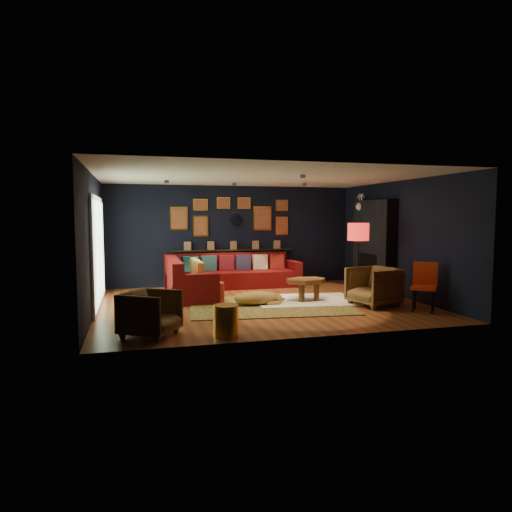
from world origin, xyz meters
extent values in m
plane|color=brown|center=(0.00, 0.00, 0.00)|extent=(6.50, 6.50, 0.00)
plane|color=black|center=(0.00, 2.75, 1.30)|extent=(6.50, 0.00, 6.50)
plane|color=black|center=(0.00, -2.75, 1.30)|extent=(6.50, 0.00, 6.50)
plane|color=black|center=(-3.25, 0.00, 1.30)|extent=(0.00, 5.50, 5.50)
plane|color=black|center=(3.25, 0.00, 1.30)|extent=(0.00, 5.50, 5.50)
plane|color=silver|center=(0.00, 0.00, 2.60)|extent=(6.50, 6.50, 0.00)
cube|color=maroon|center=(-0.20, 2.25, 0.21)|extent=(3.20, 0.95, 0.42)
cube|color=maroon|center=(-0.20, 2.60, 0.63)|extent=(3.20, 0.24, 0.46)
cube|color=maroon|center=(1.50, 2.25, 0.32)|extent=(0.22, 0.95, 0.64)
cube|color=maroon|center=(-1.32, 1.15, 0.21)|extent=(0.95, 2.20, 0.42)
cube|color=maroon|center=(-1.68, 1.15, 0.63)|extent=(0.24, 2.20, 0.46)
cube|color=maroon|center=(-1.32, 0.15, 0.32)|extent=(0.95, 0.22, 0.64)
cube|color=#54285D|center=(-1.60, 2.40, 0.62)|extent=(0.38, 0.14, 0.38)
cube|color=#1B6A6C|center=(-1.15, 2.40, 0.62)|extent=(0.38, 0.14, 0.38)
cube|color=#26535A|center=(-0.70, 2.40, 0.62)|extent=(0.38, 0.14, 0.38)
cube|color=maroon|center=(-0.25, 2.40, 0.62)|extent=(0.38, 0.14, 0.38)
cube|color=#2C2A47|center=(0.20, 2.40, 0.62)|extent=(0.38, 0.14, 0.38)
cube|color=beige|center=(0.65, 2.40, 0.62)|extent=(0.38, 0.14, 0.38)
cube|color=maroon|center=(1.10, 2.40, 0.62)|extent=(0.38, 0.14, 0.38)
cube|color=#B78D27|center=(-1.15, 1.85, 0.62)|extent=(0.14, 0.38, 0.38)
cube|color=tan|center=(-1.15, 1.35, 0.62)|extent=(0.14, 0.38, 0.38)
cube|color=#CB7E32|center=(-1.15, 0.85, 0.62)|extent=(0.14, 0.38, 0.38)
cube|color=black|center=(0.00, 2.68, 0.92)|extent=(3.20, 0.12, 0.04)
cube|color=gold|center=(-1.40, 2.72, 1.75)|extent=(0.45, 0.03, 0.60)
cube|color=#B75833|center=(-1.40, 2.70, 1.75)|extent=(0.38, 0.01, 0.51)
cube|color=gold|center=(-0.85, 2.72, 1.55)|extent=(0.40, 0.03, 0.55)
cube|color=#B75833|center=(-0.85, 2.70, 1.55)|extent=(0.34, 0.01, 0.47)
cube|color=gold|center=(-0.85, 2.72, 2.10)|extent=(0.38, 0.03, 0.30)
cube|color=#B75833|center=(-0.85, 2.70, 2.10)|extent=(0.32, 0.01, 0.25)
cube|color=gold|center=(0.80, 2.72, 1.75)|extent=(0.50, 0.03, 0.65)
cube|color=#B75833|center=(0.80, 2.70, 1.75)|extent=(0.42, 0.01, 0.55)
cube|color=gold|center=(1.35, 2.72, 1.55)|extent=(0.35, 0.03, 0.50)
cube|color=#B75833|center=(1.35, 2.70, 1.55)|extent=(0.30, 0.01, 0.42)
cube|color=gold|center=(1.35, 2.72, 2.10)|extent=(0.35, 0.03, 0.30)
cube|color=#B75833|center=(1.35, 2.70, 2.10)|extent=(0.30, 0.01, 0.25)
cube|color=gold|center=(-0.25, 2.72, 2.15)|extent=(0.35, 0.03, 0.30)
cube|color=#B75833|center=(-0.25, 2.70, 2.15)|extent=(0.30, 0.01, 0.25)
cube|color=gold|center=(0.30, 2.72, 2.15)|extent=(0.35, 0.03, 0.30)
cube|color=#B75833|center=(0.30, 2.70, 2.15)|extent=(0.30, 0.01, 0.25)
cylinder|color=silver|center=(0.10, 2.72, 1.70)|extent=(0.28, 0.03, 0.28)
cone|color=gold|center=(0.32, 2.72, 1.70)|extent=(0.03, 0.16, 0.03)
cone|color=gold|center=(0.30, 2.72, 1.78)|extent=(0.04, 0.16, 0.04)
cone|color=gold|center=(0.26, 2.72, 1.86)|extent=(0.04, 0.16, 0.04)
cone|color=gold|center=(0.18, 2.72, 1.90)|extent=(0.04, 0.16, 0.04)
cone|color=gold|center=(0.10, 2.72, 1.92)|extent=(0.03, 0.16, 0.03)
cone|color=gold|center=(0.02, 2.72, 1.90)|extent=(0.04, 0.16, 0.04)
cone|color=gold|center=(-0.06, 2.72, 1.86)|extent=(0.04, 0.16, 0.04)
cone|color=gold|center=(-0.10, 2.72, 1.78)|extent=(0.04, 0.16, 0.04)
cone|color=gold|center=(-0.12, 2.72, 1.70)|extent=(0.03, 0.16, 0.03)
cone|color=gold|center=(-0.10, 2.72, 1.62)|extent=(0.04, 0.16, 0.04)
cone|color=gold|center=(-0.06, 2.72, 1.54)|extent=(0.04, 0.16, 0.04)
cone|color=gold|center=(0.02, 2.72, 1.50)|extent=(0.04, 0.16, 0.04)
cone|color=gold|center=(0.10, 2.72, 1.48)|extent=(0.03, 0.16, 0.03)
cone|color=gold|center=(0.18, 2.72, 1.50)|extent=(0.04, 0.16, 0.04)
cone|color=gold|center=(0.26, 2.72, 1.54)|extent=(0.04, 0.16, 0.04)
cone|color=gold|center=(0.30, 2.72, 1.62)|extent=(0.04, 0.16, 0.04)
cube|color=black|center=(3.10, 0.90, 1.10)|extent=(0.30, 1.60, 2.20)
cube|color=black|center=(3.04, 0.90, 0.45)|extent=(0.20, 0.80, 0.90)
cone|color=white|center=(3.19, 1.40, 2.05)|extent=(0.35, 0.28, 0.28)
sphere|color=white|center=(2.97, 1.40, 2.05)|extent=(0.20, 0.20, 0.20)
cylinder|color=white|center=(2.99, 1.34, 2.22)|extent=(0.02, 0.10, 0.28)
cylinder|color=white|center=(2.99, 1.46, 2.22)|extent=(0.02, 0.10, 0.28)
cube|color=white|center=(-3.22, 0.60, 1.10)|extent=(0.04, 2.80, 2.20)
cube|color=#ADD7A4|center=(-3.20, 0.60, 1.10)|extent=(0.01, 2.60, 2.00)
cube|color=white|center=(-3.19, 0.60, 1.10)|extent=(0.02, 0.06, 2.00)
cylinder|color=black|center=(-1.80, 1.20, 2.56)|extent=(0.10, 0.10, 0.06)
cylinder|color=black|center=(-0.20, 1.60, 2.56)|extent=(0.10, 0.10, 0.06)
cylinder|color=black|center=(1.40, 1.20, 2.56)|extent=(0.10, 0.10, 0.06)
cylinder|color=black|center=(0.60, -0.80, 2.56)|extent=(0.10, 0.10, 0.06)
cube|color=white|center=(1.00, 0.04, 0.01)|extent=(2.27, 1.77, 0.03)
cube|color=#BA9A44|center=(0.10, -0.30, 0.01)|extent=(3.42, 2.62, 0.02)
cylinder|color=#5A2B13|center=(0.83, -0.17, 0.21)|extent=(0.11, 0.11, 0.37)
cylinder|color=#5A2B13|center=(1.17, -0.17, 0.21)|extent=(0.11, 0.11, 0.37)
cylinder|color=#5A2B13|center=(1.00, 0.23, 0.21)|extent=(0.11, 0.11, 0.37)
cylinder|color=maroon|center=(-1.00, 0.35, 0.22)|extent=(0.59, 0.59, 0.39)
imported|color=#AE773C|center=(-2.30, -2.05, 0.38)|extent=(0.98, 1.00, 0.76)
imported|color=#AE773C|center=(2.14, -0.82, 0.43)|extent=(0.98, 1.02, 0.87)
cylinder|color=gold|center=(-1.21, -2.35, 0.24)|extent=(0.38, 0.38, 0.48)
cylinder|color=black|center=(2.52, -1.62, 0.23)|extent=(0.03, 0.03, 0.46)
cylinder|color=black|center=(2.77, -1.84, 0.23)|extent=(0.03, 0.03, 0.46)
cylinder|color=black|center=(2.73, -1.37, 0.23)|extent=(0.03, 0.03, 0.46)
cylinder|color=black|center=(2.98, -1.59, 0.23)|extent=(0.03, 0.03, 0.46)
cube|color=red|center=(2.75, -1.60, 0.46)|extent=(0.62, 0.62, 0.06)
cube|color=red|center=(2.87, -1.46, 0.71)|extent=(0.37, 0.33, 0.44)
cylinder|color=black|center=(2.18, -0.05, 0.02)|extent=(0.28, 0.28, 0.04)
cylinder|color=black|center=(2.18, -0.05, 0.71)|extent=(0.04, 0.04, 1.34)
cylinder|color=red|center=(2.18, -0.05, 1.47)|extent=(0.46, 0.46, 0.38)
camera|label=1|loc=(-2.52, -9.00, 1.81)|focal=32.00mm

